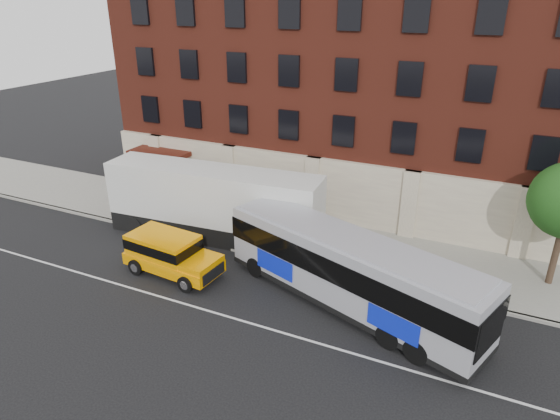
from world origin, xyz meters
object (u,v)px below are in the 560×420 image
at_px(city_bus, 350,269).
at_px(yellow_suv, 169,252).
at_px(shipping_container, 213,204).
at_px(sign_pole, 147,208).

xyz_separation_m(city_bus, yellow_suv, (-9.25, -1.01, -0.77)).
distance_m(city_bus, yellow_suv, 9.33).
relative_size(city_bus, shipping_container, 1.01).
bearing_deg(shipping_container, sign_pole, -168.22).
bearing_deg(city_bus, sign_pole, 169.30).
xyz_separation_m(city_bus, shipping_container, (-9.31, 3.42, 0.16)).
bearing_deg(yellow_suv, city_bus, 6.24).
bearing_deg(sign_pole, shipping_container, 11.78).
relative_size(sign_pole, city_bus, 0.19).
distance_m(sign_pole, shipping_container, 4.33).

